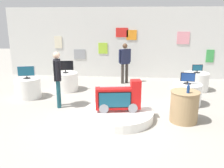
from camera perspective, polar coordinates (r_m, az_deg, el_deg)
ground_plane at (r=6.19m, az=-0.47°, el=-9.16°), size 30.00×30.00×0.00m
back_wall_display at (r=10.76m, az=2.47°, el=9.68°), size 10.42×0.13×3.06m
main_display_pedestal at (r=6.37m, az=1.40°, el=-7.33°), size 1.85×1.85×0.22m
novelty_firetruck_tv at (r=6.21m, az=1.63°, el=-3.52°), size 1.19×0.48×0.82m
display_pedestal_left_rear at (r=9.00m, az=-10.87°, el=0.58°), size 0.89×0.89×0.66m
tv_on_left_rear at (r=8.87m, az=-11.06°, el=4.19°), size 0.58×0.20×0.44m
display_pedestal_center_rear at (r=7.69m, az=17.23°, el=-2.32°), size 0.88×0.88×0.66m
tv_on_center_rear at (r=7.56m, az=17.54°, el=1.33°), size 0.42×0.22×0.34m
display_pedestal_right_rear at (r=8.48m, az=-19.32°, el=-0.91°), size 0.84×0.84×0.66m
tv_on_right_rear at (r=8.35m, az=-19.66°, el=2.74°), size 0.55×0.23×0.42m
display_pedestal_far_right at (r=9.36m, az=19.34°, el=0.55°), size 0.89×0.89×0.66m
tv_on_far_right at (r=9.26m, az=19.60°, el=3.44°), size 0.38×0.22×0.30m
side_table_round at (r=6.38m, az=16.77°, el=-5.09°), size 0.72×0.72×0.80m
bottle_on_side_table at (r=6.13m, az=17.65°, el=-1.15°), size 0.07×0.07×0.25m
shopper_browsing_near_truck at (r=9.73m, az=3.05°, el=5.65°), size 0.48×0.38×1.63m
shopper_browsing_rear at (r=7.18m, az=-12.80°, el=2.04°), size 0.30×0.54×1.65m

